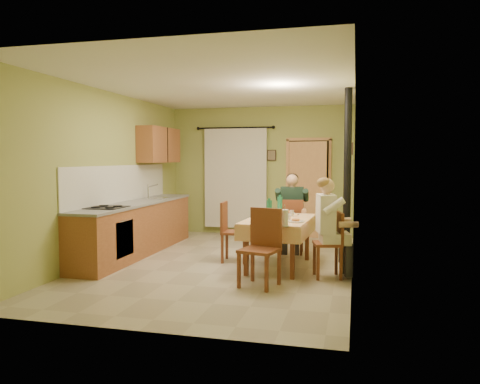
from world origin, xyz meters
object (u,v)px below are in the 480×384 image
(chair_far, at_px, (292,237))
(stove_flue, at_px, (347,199))
(dining_table, at_px, (279,243))
(man_right, at_px, (328,216))
(man_far, at_px, (292,204))
(chair_near, at_px, (260,264))
(chair_left, at_px, (234,244))
(chair_right, at_px, (328,257))

(chair_far, relative_size, stove_flue, 0.35)
(dining_table, distance_m, man_right, 1.02)
(man_far, distance_m, man_right, 1.73)
(man_far, height_order, man_right, same)
(chair_far, relative_size, man_far, 0.70)
(man_far, bearing_deg, stove_flue, -32.37)
(chair_far, relative_size, chair_near, 0.95)
(man_right, bearing_deg, stove_flue, -26.53)
(chair_far, distance_m, man_far, 0.59)
(chair_near, distance_m, stove_flue, 2.17)
(dining_table, bearing_deg, chair_near, -90.39)
(dining_table, distance_m, chair_left, 0.81)
(chair_left, bearing_deg, chair_near, 23.50)
(dining_table, bearing_deg, chair_left, 166.17)
(chair_right, height_order, chair_left, chair_left)
(chair_right, distance_m, man_far, 1.83)
(chair_right, bearing_deg, chair_near, 114.74)
(chair_left, distance_m, stove_flue, 1.96)
(chair_near, xyz_separation_m, man_right, (0.84, 0.68, 0.59))
(man_far, bearing_deg, chair_near, -97.27)
(chair_far, xyz_separation_m, man_right, (0.72, -1.56, 0.59))
(chair_left, relative_size, man_far, 0.70)
(chair_right, relative_size, stove_flue, 0.33)
(man_far, distance_m, stove_flue, 1.09)
(chair_far, height_order, stove_flue, stove_flue)
(chair_near, xyz_separation_m, stove_flue, (1.08, 1.74, 0.73))
(chair_right, xyz_separation_m, man_right, (-0.01, -0.00, 0.59))
(man_right, bearing_deg, chair_far, 10.80)
(chair_far, bearing_deg, man_right, -69.45)
(chair_left, height_order, man_far, man_far)
(chair_far, height_order, chair_near, chair_near)
(dining_table, height_order, chair_near, chair_near)
(chair_left, height_order, stove_flue, stove_flue)
(chair_left, bearing_deg, dining_table, 69.13)
(man_right, relative_size, stove_flue, 0.50)
(chair_left, relative_size, man_right, 0.70)
(chair_left, distance_m, man_far, 1.35)
(chair_far, height_order, man_far, man_far)
(stove_flue, bearing_deg, chair_near, -121.77)
(dining_table, bearing_deg, chair_far, 90.66)
(man_far, relative_size, stove_flue, 0.50)
(dining_table, height_order, chair_far, chair_far)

